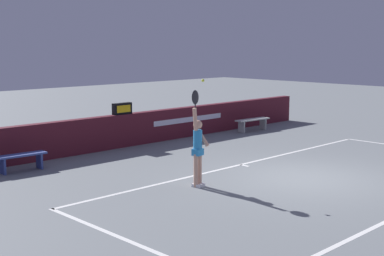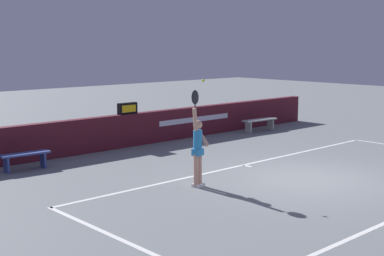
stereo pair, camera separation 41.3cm
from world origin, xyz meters
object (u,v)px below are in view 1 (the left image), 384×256
object	(u,v)px
tennis_player	(198,147)
tennis_ball	(203,80)
speed_display	(122,109)
courtside_bench_near	(21,158)
courtside_bench_far	(253,122)

from	to	relation	value
tennis_player	tennis_ball	bearing A→B (deg)	13.12
speed_display	courtside_bench_near	size ratio (longest dim) A/B	0.51
tennis_ball	courtside_bench_near	xyz separation A→B (m)	(-2.49, 4.38, -2.18)
tennis_ball	courtside_bench_near	world-z (taller)	tennis_ball
speed_display	tennis_ball	distance (m)	5.67
speed_display	courtside_bench_near	distance (m)	4.30
speed_display	courtside_bench_far	size ratio (longest dim) A/B	0.43
speed_display	tennis_ball	xyz separation A→B (m)	(-1.60, -5.30, 1.25)
tennis_ball	courtside_bench_near	bearing A→B (deg)	119.68
courtside_bench_near	tennis_ball	bearing A→B (deg)	-60.32
tennis_player	tennis_ball	distance (m)	1.59
tennis_ball	courtside_bench_near	distance (m)	5.49
tennis_player	courtside_bench_near	xyz separation A→B (m)	(-2.27, 4.43, -0.61)
courtside_bench_near	courtside_bench_far	size ratio (longest dim) A/B	0.84
courtside_bench_far	tennis_ball	bearing A→B (deg)	-148.86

